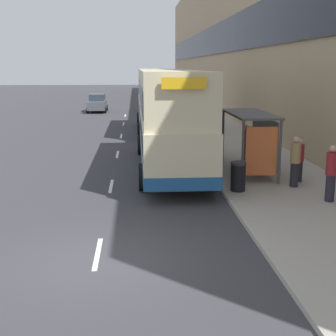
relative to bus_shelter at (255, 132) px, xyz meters
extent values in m
plane|color=#38383D|center=(-5.77, -8.15, -1.88)|extent=(220.00, 220.00, 0.00)
cube|color=#A39E93|center=(0.73, 30.35, -1.81)|extent=(5.00, 93.00, 0.14)
cube|color=tan|center=(4.73, 30.35, 6.02)|extent=(3.00, 93.00, 15.79)
cube|color=black|center=(3.19, 30.35, 5.23)|extent=(0.12, 89.28, 2.84)
cube|color=silver|center=(-5.77, -7.63, -1.87)|extent=(0.12, 2.00, 0.01)
cube|color=silver|center=(-5.77, -1.04, -1.87)|extent=(0.12, 2.00, 0.01)
cube|color=silver|center=(-5.77, 5.56, -1.87)|extent=(0.12, 2.00, 0.01)
cube|color=silver|center=(-5.77, 12.15, -1.87)|extent=(0.12, 2.00, 0.01)
cube|color=silver|center=(-5.77, 18.74, -1.87)|extent=(0.12, 2.00, 0.01)
cube|color=silver|center=(-5.77, 25.33, -1.87)|extent=(0.12, 2.00, 0.01)
cube|color=#4C4C51|center=(-0.17, 0.35, 0.70)|extent=(1.60, 4.20, 0.08)
cylinder|color=#4C4C51|center=(-0.87, -1.65, -0.54)|extent=(0.10, 0.10, 2.40)
cylinder|color=#4C4C51|center=(-0.87, 2.35, -0.54)|extent=(0.10, 0.10, 2.40)
cylinder|color=#4C4C51|center=(0.53, -1.65, -0.54)|extent=(0.10, 0.10, 2.40)
cylinder|color=#4C4C51|center=(0.53, 2.35, -0.54)|extent=(0.10, 0.10, 2.40)
cube|color=#99A8B2|center=(0.50, 0.35, -0.42)|extent=(0.04, 3.68, 1.92)
cube|color=#D86633|center=(-0.17, -1.59, -0.49)|extent=(1.19, 0.10, 1.82)
cube|color=maroon|center=(0.07, 0.35, -1.29)|extent=(0.36, 2.80, 0.08)
cube|color=beige|center=(-3.30, 1.76, -0.45)|extent=(2.55, 11.13, 1.85)
cube|color=beige|center=(-3.30, 1.76, 1.45)|extent=(2.50, 10.80, 1.95)
cube|color=#1E518C|center=(-3.30, 1.76, -1.15)|extent=(2.58, 11.19, 0.45)
cube|color=#2D3847|center=(-3.30, 1.76, -0.08)|extent=(2.58, 10.47, 0.81)
cube|color=#2D3847|center=(-3.30, 1.76, 1.35)|extent=(2.55, 10.47, 0.94)
cube|color=yellow|center=(-3.30, -3.79, 2.07)|extent=(1.40, 0.08, 0.36)
cylinder|color=black|center=(-4.57, 5.54, -1.38)|extent=(0.30, 1.00, 1.00)
cylinder|color=black|center=(-2.02, 5.54, -1.38)|extent=(0.30, 1.00, 1.00)
cylinder|color=black|center=(-4.57, -1.69, -1.38)|extent=(0.30, 1.00, 1.00)
cylinder|color=black|center=(-2.02, -1.69, -1.38)|extent=(0.30, 1.00, 1.00)
cube|color=beige|center=(-3.28, 14.30, -0.45)|extent=(2.55, 10.10, 1.85)
cube|color=beige|center=(-3.28, 14.30, 1.45)|extent=(2.50, 9.79, 1.95)
cube|color=#1E518C|center=(-3.28, 14.30, -1.15)|extent=(2.58, 10.15, 0.45)
cube|color=#2D3847|center=(-3.28, 14.30, -0.08)|extent=(2.58, 9.49, 0.81)
cube|color=#2D3847|center=(-3.28, 14.30, 1.35)|extent=(2.55, 9.49, 0.94)
cube|color=yellow|center=(-3.28, 9.27, 2.07)|extent=(1.40, 0.08, 0.36)
cylinder|color=black|center=(-4.55, 17.73, -1.38)|extent=(0.30, 1.00, 1.00)
cylinder|color=black|center=(-2.00, 17.73, -1.38)|extent=(0.30, 1.00, 1.00)
cylinder|color=black|center=(-4.55, 11.17, -1.38)|extent=(0.30, 1.00, 1.00)
cylinder|color=black|center=(-2.00, 11.17, -1.38)|extent=(0.30, 1.00, 1.00)
cube|color=#4C5156|center=(-8.63, 29.15, -1.17)|extent=(1.72, 4.23, 0.81)
cube|color=#2D3847|center=(-8.63, 29.36, -0.43)|extent=(1.51, 2.03, 0.67)
cylinder|color=black|center=(-7.77, 27.84, -1.58)|extent=(0.20, 0.60, 0.60)
cylinder|color=black|center=(-9.48, 27.84, -1.58)|extent=(0.20, 0.60, 0.60)
cylinder|color=black|center=(-7.77, 30.46, -1.58)|extent=(0.20, 0.60, 0.60)
cylinder|color=black|center=(-9.48, 30.46, -1.58)|extent=(0.20, 0.60, 0.60)
cube|color=#4C5156|center=(-3.35, 29.17, -1.16)|extent=(1.88, 4.32, 0.83)
cube|color=#2D3847|center=(-3.35, 28.95, -0.40)|extent=(1.66, 2.07, 0.68)
cylinder|color=black|center=(-4.30, 30.51, -1.58)|extent=(0.20, 0.60, 0.60)
cylinder|color=black|center=(-2.41, 30.51, -1.58)|extent=(0.20, 0.60, 0.60)
cylinder|color=black|center=(-4.30, 27.83, -1.58)|extent=(0.20, 0.60, 0.60)
cylinder|color=black|center=(-2.41, 27.83, -1.58)|extent=(0.20, 0.60, 0.60)
cylinder|color=#23232D|center=(1.49, -4.06, -1.29)|extent=(0.30, 0.30, 0.89)
cylinder|color=maroon|center=(1.49, -4.06, -0.48)|extent=(0.37, 0.37, 0.74)
sphere|color=tan|center=(1.49, -4.06, 0.01)|extent=(0.24, 0.24, 0.24)
cylinder|color=#23232D|center=(1.24, 2.67, -1.33)|extent=(0.27, 0.27, 0.80)
cylinder|color=navy|center=(1.24, 2.67, -0.60)|extent=(0.33, 0.33, 0.67)
sphere|color=tan|center=(1.24, 2.67, -0.15)|extent=(0.22, 0.22, 0.22)
cylinder|color=#23232D|center=(0.96, -2.09, -1.29)|extent=(0.30, 0.30, 0.88)
cylinder|color=#997F51|center=(0.96, -2.09, -0.48)|extent=(0.37, 0.37, 0.74)
sphere|color=tan|center=(0.96, -2.09, 0.01)|extent=(0.24, 0.24, 0.24)
cylinder|color=#23232D|center=(0.32, 2.89, -1.33)|extent=(0.28, 0.28, 0.81)
cylinder|color=maroon|center=(0.32, 2.89, -0.59)|extent=(0.34, 0.34, 0.68)
sphere|color=tan|center=(0.32, 2.89, -0.14)|extent=(0.22, 0.22, 0.22)
cylinder|color=#23232D|center=(1.40, -1.34, -1.34)|extent=(0.27, 0.27, 0.78)
cylinder|color=maroon|center=(1.40, -1.34, -0.63)|extent=(0.33, 0.33, 0.65)
sphere|color=tan|center=(1.40, -1.34, -0.19)|extent=(0.21, 0.21, 0.21)
cylinder|color=black|center=(-1.22, -2.55, -1.26)|extent=(0.52, 0.52, 0.95)
cylinder|color=#2D2D33|center=(-1.22, -2.55, -0.74)|extent=(0.55, 0.55, 0.10)
camera|label=1|loc=(-4.80, -18.39, 2.57)|focal=50.00mm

